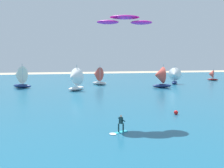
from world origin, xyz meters
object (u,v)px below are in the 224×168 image
object	(u,v)px
marker_buoy	(176,112)
sailboat_trailing	(74,79)
kite	(125,20)
sailboat_mid_right	(97,76)
sailboat_anchored_offshore	(211,75)
sailboat_heeled_over	(160,77)
kitesurfer	(119,126)
sailboat_far_right	(174,76)
sailboat_leading	(19,77)

from	to	relation	value
marker_buoy	sailboat_trailing	bearing A→B (deg)	116.52
kite	sailboat_mid_right	world-z (taller)	kite
sailboat_anchored_offshore	sailboat_heeled_over	bearing A→B (deg)	-148.89
kitesurfer	marker_buoy	world-z (taller)	kitesurfer
kitesurfer	sailboat_heeled_over	xyz separation A→B (m)	(16.25, 30.38, 1.88)
sailboat_trailing	marker_buoy	bearing A→B (deg)	-63.48
sailboat_anchored_offshore	sailboat_heeled_over	size ratio (longest dim) A/B	0.66
sailboat_mid_right	sailboat_trailing	bearing A→B (deg)	-121.12
sailboat_trailing	sailboat_far_right	xyz separation A→B (m)	(26.19, 7.62, -0.27)
sailboat_heeled_over	marker_buoy	world-z (taller)	sailboat_heeled_over
sailboat_trailing	marker_buoy	size ratio (longest dim) A/B	10.40
sailboat_heeled_over	sailboat_mid_right	size ratio (longest dim) A/B	1.08
sailboat_trailing	sailboat_leading	size ratio (longest dim) A/B	0.97
sailboat_far_right	sailboat_leading	size ratio (longest dim) A/B	0.86
sailboat_leading	marker_buoy	world-z (taller)	sailboat_leading
kite	sailboat_trailing	size ratio (longest dim) A/B	1.19
sailboat_trailing	sailboat_far_right	bearing A→B (deg)	16.22
sailboat_heeled_over	sailboat_far_right	size ratio (longest dim) A/B	1.13
kitesurfer	sailboat_heeled_over	bearing A→B (deg)	61.86
sailboat_mid_right	sailboat_anchored_offshore	bearing A→B (deg)	7.26
kite	sailboat_heeled_over	distance (m)	30.23
marker_buoy	sailboat_anchored_offshore	bearing A→B (deg)	51.83
sailboat_heeled_over	marker_buoy	bearing A→B (deg)	-107.60
marker_buoy	sailboat_mid_right	bearing A→B (deg)	99.22
kite	marker_buoy	world-z (taller)	kite
sailboat_anchored_offshore	sailboat_far_right	world-z (taller)	sailboat_far_right
marker_buoy	sailboat_leading	bearing A→B (deg)	127.92
sailboat_leading	sailboat_trailing	bearing A→B (deg)	-30.83
sailboat_trailing	sailboat_anchored_offshore	xyz separation A→B (m)	(41.67, 14.79, -0.81)
kitesurfer	sailboat_anchored_offshore	size ratio (longest dim) A/B	0.56
sailboat_anchored_offshore	sailboat_mid_right	world-z (taller)	sailboat_mid_right
sailboat_anchored_offshore	marker_buoy	size ratio (longest dim) A/B	6.96
kitesurfer	sailboat_mid_right	bearing A→B (deg)	85.74
kitesurfer	sailboat_leading	bearing A→B (deg)	113.18
kite	sailboat_trailing	distance (m)	25.69
sailboat_anchored_offshore	sailboat_heeled_over	world-z (taller)	sailboat_heeled_over
sailboat_mid_right	marker_buoy	bearing A→B (deg)	-80.78
kite	sailboat_leading	distance (m)	36.48
sailboat_far_right	sailboat_leading	distance (m)	38.43
sailboat_leading	sailboat_mid_right	bearing A→B (deg)	9.14
sailboat_leading	marker_buoy	distance (m)	38.96
sailboat_mid_right	sailboat_leading	world-z (taller)	sailboat_leading
kitesurfer	kite	bearing A→B (deg)	71.66
sailboat_trailing	marker_buoy	world-z (taller)	sailboat_trailing
sailboat_mid_right	sailboat_leading	xyz separation A→B (m)	(-18.44, -2.97, 0.25)
sailboat_anchored_offshore	marker_buoy	world-z (taller)	sailboat_anchored_offshore
sailboat_anchored_offshore	kitesurfer	bearing A→B (deg)	-131.27
sailboat_leading	kite	bearing A→B (deg)	-60.84
kitesurfer	kite	size ratio (longest dim) A/B	0.31
kite	sailboat_anchored_offshore	bearing A→B (deg)	46.38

